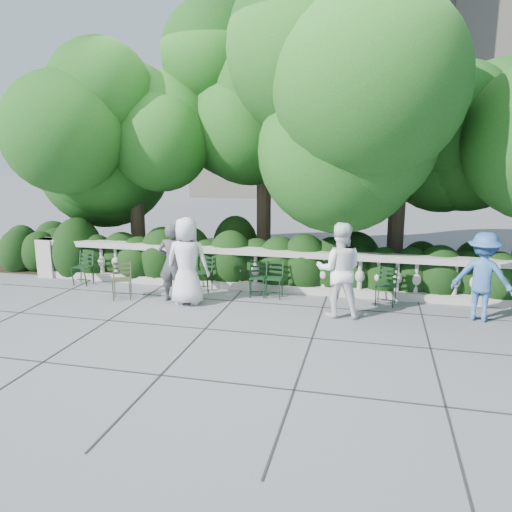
% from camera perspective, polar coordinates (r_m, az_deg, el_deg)
% --- Properties ---
extents(ground, '(90.00, 90.00, 0.00)m').
position_cam_1_polar(ground, '(10.21, -1.32, -6.66)').
color(ground, '#585A60').
rests_on(ground, ground).
extents(balustrade, '(12.00, 0.44, 1.00)m').
position_cam_1_polar(balustrade, '(11.75, 0.91, -1.65)').
color(balustrade, '#9E998E').
rests_on(balustrade, ground).
extents(shrub_hedge, '(15.00, 2.60, 1.70)m').
position_cam_1_polar(shrub_hedge, '(13.01, 2.06, -2.49)').
color(shrub_hedge, black).
rests_on(shrub_hedge, ground).
extents(tree_canopy, '(15.04, 6.52, 6.78)m').
position_cam_1_polar(tree_canopy, '(12.67, 5.53, 15.14)').
color(tree_canopy, '#3F3023').
rests_on(tree_canopy, ground).
extents(chair_a, '(0.45, 0.49, 0.84)m').
position_cam_1_polar(chair_a, '(11.73, -6.33, -4.21)').
color(chair_a, black).
rests_on(chair_a, ground).
extents(chair_b, '(0.46, 0.50, 0.84)m').
position_cam_1_polar(chair_b, '(12.99, -19.44, -3.23)').
color(chair_b, black).
rests_on(chair_b, ground).
extents(chair_c, '(0.45, 0.49, 0.84)m').
position_cam_1_polar(chair_c, '(11.18, 1.82, -4.97)').
color(chair_c, black).
rests_on(chair_c, ground).
extents(chair_e, '(0.52, 0.55, 0.84)m').
position_cam_1_polar(chair_e, '(11.23, 0.23, -4.87)').
color(chair_e, black).
rests_on(chair_e, ground).
extents(chair_f, '(0.52, 0.55, 0.84)m').
position_cam_1_polar(chair_f, '(10.99, 14.41, -5.66)').
color(chair_f, black).
rests_on(chair_f, ground).
extents(chair_weathered, '(0.59, 0.61, 0.84)m').
position_cam_1_polar(chair_weathered, '(11.46, -15.05, -4.95)').
color(chair_weathered, black).
rests_on(chair_weathered, ground).
extents(person_businessman, '(0.96, 0.66, 1.89)m').
position_cam_1_polar(person_businessman, '(10.72, -7.88, -0.58)').
color(person_businessman, silver).
rests_on(person_businessman, ground).
extents(person_woman_grey, '(0.66, 0.46, 1.72)m').
position_cam_1_polar(person_woman_grey, '(11.02, -9.54, -0.75)').
color(person_woman_grey, '#3A3A3F').
rests_on(person_woman_grey, ground).
extents(person_casual_man, '(0.98, 0.79, 1.90)m').
position_cam_1_polar(person_casual_man, '(9.99, 9.49, -1.58)').
color(person_casual_man, white).
rests_on(person_casual_man, ground).
extents(person_older_blue, '(1.26, 0.93, 1.74)m').
position_cam_1_polar(person_older_blue, '(10.59, 24.48, -2.17)').
color(person_older_blue, '#315A94').
rests_on(person_older_blue, ground).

